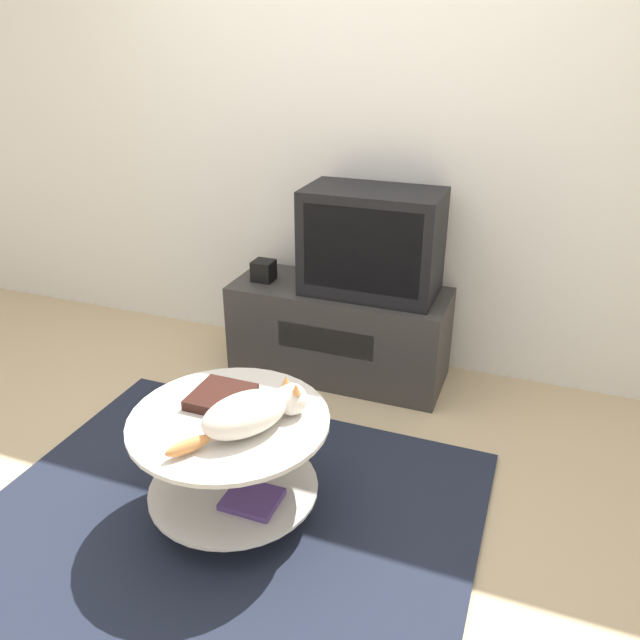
{
  "coord_description": "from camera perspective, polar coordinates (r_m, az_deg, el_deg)",
  "views": [
    {
      "loc": [
        0.99,
        -1.59,
        1.73
      ],
      "look_at": [
        0.15,
        0.62,
        0.61
      ],
      "focal_mm": 35.0,
      "sensor_mm": 36.0,
      "label": 1
    }
  ],
  "objects": [
    {
      "name": "rug",
      "position": [
        2.54,
        -8.53,
        -17.58
      ],
      "size": [
        1.86,
        1.53,
        0.02
      ],
      "color": "#1E2333",
      "rests_on": "ground_plane"
    },
    {
      "name": "speaker",
      "position": [
        3.33,
        -5.18,
        4.52
      ],
      "size": [
        0.11,
        0.11,
        0.11
      ],
      "color": "black",
      "rests_on": "tv_stand"
    },
    {
      "name": "cat",
      "position": [
        2.17,
        -6.31,
        -8.39
      ],
      "size": [
        0.34,
        0.47,
        0.14
      ],
      "rotation": [
        0.0,
        0.0,
        0.99
      ],
      "color": "silver",
      "rests_on": "coffee_table"
    },
    {
      "name": "ground_plane",
      "position": [
        2.55,
        -8.52,
        -17.74
      ],
      "size": [
        12.0,
        12.0,
        0.0
      ],
      "primitive_type": "plane",
      "color": "tan"
    },
    {
      "name": "tv",
      "position": [
        3.11,
        4.76,
        7.09
      ],
      "size": [
        0.67,
        0.37,
        0.53
      ],
      "color": "black",
      "rests_on": "tv_stand"
    },
    {
      "name": "wall_back",
      "position": [
        3.32,
        3.4,
        17.79
      ],
      "size": [
        8.0,
        0.05,
        2.6
      ],
      "color": "silver",
      "rests_on": "ground_plane"
    },
    {
      "name": "coffee_table",
      "position": [
        2.37,
        -8.05,
        -12.01
      ],
      "size": [
        0.73,
        0.73,
        0.44
      ],
      "color": "#B2B2B7",
      "rests_on": "rug"
    },
    {
      "name": "dvd_box",
      "position": [
        2.36,
        -9.02,
        -6.96
      ],
      "size": [
        0.21,
        0.21,
        0.04
      ],
      "color": "black",
      "rests_on": "coffee_table"
    },
    {
      "name": "tv_stand",
      "position": [
        3.33,
        1.75,
        -1.07
      ],
      "size": [
        1.13,
        0.44,
        0.5
      ],
      "color": "#33302D",
      "rests_on": "ground_plane"
    }
  ]
}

